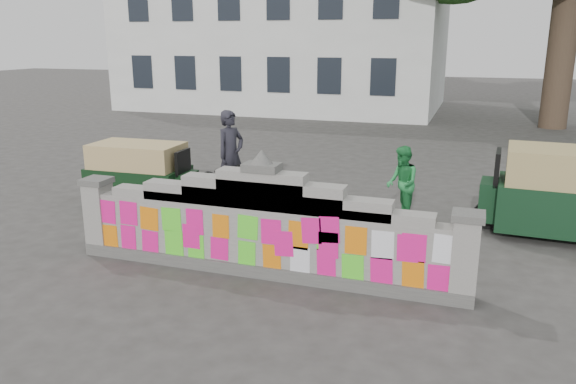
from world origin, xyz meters
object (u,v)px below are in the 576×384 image
at_px(cyclist_bike, 232,183).
at_px(rickshaw_left, 141,173).
at_px(cyclist_rider, 231,166).
at_px(pedestrian, 402,183).
at_px(rickshaw_right, 568,193).

height_order(cyclist_bike, rickshaw_left, rickshaw_left).
relative_size(cyclist_bike, rickshaw_left, 0.85).
relative_size(cyclist_rider, rickshaw_left, 0.76).
bearing_deg(cyclist_bike, pedestrian, -59.57).
xyz_separation_m(cyclist_bike, cyclist_rider, (0.00, 0.00, 0.39)).
bearing_deg(rickshaw_left, cyclist_rider, 7.20).
distance_m(cyclist_bike, pedestrian, 3.64).
bearing_deg(rickshaw_right, pedestrian, -0.16).
bearing_deg(cyclist_bike, cyclist_rider, 0.00).
distance_m(cyclist_bike, cyclist_rider, 0.39).
relative_size(cyclist_bike, cyclist_rider, 1.12).
bearing_deg(cyclist_rider, rickshaw_right, -64.17).
height_order(rickshaw_left, rickshaw_right, rickshaw_right).
height_order(pedestrian, rickshaw_right, rickshaw_right).
xyz_separation_m(cyclist_rider, rickshaw_left, (-2.05, -0.33, -0.24)).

